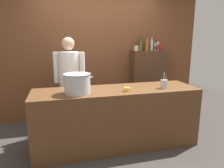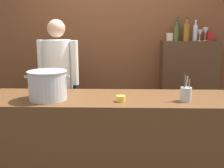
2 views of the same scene
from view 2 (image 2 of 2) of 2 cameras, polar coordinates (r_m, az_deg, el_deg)
The scene contains 15 objects.
brick_back_panel at distance 4.02m, azimuth 0.21°, elevation 10.76°, with size 4.40×0.10×3.00m, color brown.
prep_counter at distance 2.85m, azimuth -0.46°, elevation -11.50°, with size 2.46×0.70×0.90m, color brown.
bar_cabinet at distance 4.03m, azimuth 15.30°, elevation -1.28°, with size 0.76×0.32×1.38m, color #472D1C.
chef at distance 3.40m, azimuth -11.01°, elevation 1.23°, with size 0.51×0.39×1.66m.
stockpot_large at distance 2.67m, azimuth -13.16°, elevation -0.24°, with size 0.43×0.37×0.27m.
utensil_crock at distance 2.64m, azimuth 15.00°, elevation -1.94°, with size 0.10×0.10×0.28m.
butter_jar at distance 2.55m, azimuth 1.85°, elevation -3.04°, with size 0.08×0.08×0.05m, color yellow.
wine_bottle_amber at distance 3.86m, azimuth 15.13°, elevation 10.35°, with size 0.07×0.07×0.31m.
wine_bottle_clear at distance 3.96m, azimuth 16.80°, elevation 10.17°, with size 0.06×0.06×0.29m.
wine_bottle_green at distance 3.99m, azimuth 13.33°, elevation 10.43°, with size 0.06×0.06×0.32m.
wine_bottle_olive at distance 3.87m, azimuth 13.15°, elevation 10.25°, with size 0.07×0.07×0.28m.
wine_glass_tall at distance 3.97m, azimuth 18.74°, elevation 10.28°, with size 0.08×0.08×0.18m.
wine_glass_wide at distance 3.88m, azimuth 17.73°, elevation 10.02°, with size 0.08×0.08×0.15m.
spice_tin_cream at distance 3.91m, azimuth 11.79°, elevation 9.53°, with size 0.08×0.08×0.10m, color beige.
spice_tin_red at distance 4.07m, azimuth 19.52°, elevation 9.28°, with size 0.09×0.09×0.12m, color red.
Camera 2 is at (0.09, -2.62, 1.59)m, focal length 44.26 mm.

